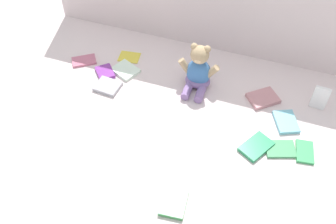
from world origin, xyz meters
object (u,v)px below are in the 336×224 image
at_px(book_case_5, 320,98).
at_px(book_case_3, 305,152).
at_px(book_case_0, 129,57).
at_px(book_case_1, 108,86).
at_px(book_case_11, 280,149).
at_px(teddy_bear, 198,72).
at_px(book_case_9, 105,72).
at_px(book_case_7, 263,98).
at_px(book_case_10, 256,147).
at_px(book_case_4, 286,122).
at_px(book_case_8, 84,61).
at_px(book_case_2, 174,201).
at_px(book_case_6, 125,70).

bearing_deg(book_case_5, book_case_3, -89.60).
xyz_separation_m(book_case_0, book_case_1, (-0.01, -0.24, 0.00)).
xyz_separation_m(book_case_0, book_case_11, (0.82, -0.33, 0.00)).
relative_size(teddy_bear, book_case_3, 2.08).
bearing_deg(book_case_11, book_case_0, -131.30).
xyz_separation_m(book_case_0, book_case_9, (-0.06, -0.15, 0.00)).
bearing_deg(book_case_7, book_case_1, 62.89).
relative_size(book_case_1, book_case_5, 0.96).
xyz_separation_m(book_case_10, book_case_11, (0.10, 0.02, -0.00)).
distance_m(book_case_4, book_case_7, 0.16).
distance_m(book_case_5, book_case_8, 1.14).
bearing_deg(book_case_5, book_case_2, -119.07).
bearing_deg(book_case_1, book_case_11, -92.58).
distance_m(book_case_7, book_case_10, 0.28).
xyz_separation_m(book_case_1, book_case_7, (0.71, 0.17, 0.00)).
xyz_separation_m(teddy_bear, book_case_0, (-0.39, 0.08, -0.08)).
height_order(book_case_2, book_case_5, book_case_5).
distance_m(book_case_7, book_case_8, 0.90).
distance_m(book_case_0, book_case_2, 0.85).
distance_m(book_case_2, book_case_10, 0.42).
relative_size(teddy_bear, book_case_10, 1.71).
bearing_deg(book_case_5, book_case_1, -162.62).
bearing_deg(book_case_4, book_case_5, -153.68).
relative_size(book_case_1, book_case_11, 0.93).
distance_m(book_case_0, book_case_3, 0.96).
xyz_separation_m(book_case_1, book_case_2, (0.49, -0.46, 0.00)).
bearing_deg(book_case_6, book_case_7, -63.01).
distance_m(book_case_3, book_case_10, 0.20).
height_order(book_case_6, book_case_11, book_case_6).
bearing_deg(book_case_0, teddy_bear, -109.61).
relative_size(book_case_0, book_case_7, 0.80).
distance_m(book_case_0, book_case_9, 0.16).
xyz_separation_m(book_case_0, book_case_10, (0.72, -0.35, 0.00)).
height_order(book_case_4, book_case_7, book_case_7).
height_order(book_case_9, book_case_11, book_case_9).
relative_size(book_case_0, book_case_6, 0.87).
distance_m(book_case_3, book_case_6, 0.91).
bearing_deg(teddy_bear, book_case_11, -32.19).
height_order(book_case_4, book_case_10, same).
xyz_separation_m(book_case_0, book_case_7, (0.70, -0.07, 0.01)).
bearing_deg(book_case_11, book_case_5, 138.69).
bearing_deg(book_case_8, book_case_9, -142.94).
bearing_deg(book_case_0, book_case_2, -153.65).
relative_size(book_case_4, book_case_8, 1.06).
xyz_separation_m(book_case_5, book_case_11, (-0.12, -0.30, -0.05)).
distance_m(book_case_8, book_case_9, 0.15).
bearing_deg(book_case_6, teddy_bear, -61.86).
distance_m(book_case_1, book_case_9, 0.10).
distance_m(book_case_2, book_case_7, 0.67).
height_order(book_case_5, book_case_8, book_case_5).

